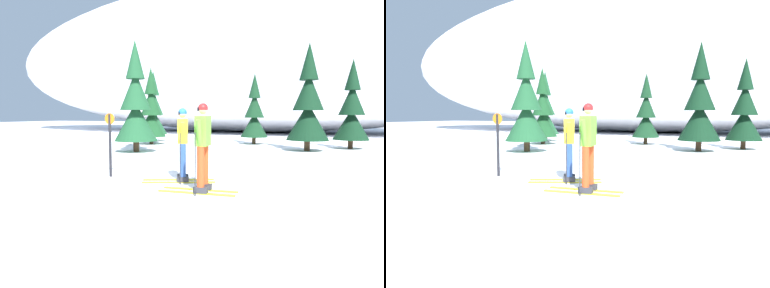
# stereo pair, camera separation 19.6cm
# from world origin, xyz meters

# --- Properties ---
(ground_plane) EXTENTS (120.00, 120.00, 0.00)m
(ground_plane) POSITION_xyz_m (0.00, 0.00, 0.00)
(ground_plane) COLOR white
(skier_yellow_jacket) EXTENTS (1.75, 1.10, 1.75)m
(skier_yellow_jacket) POSITION_xyz_m (0.66, 0.35, 0.92)
(skier_yellow_jacket) COLOR gold
(skier_yellow_jacket) RESTS_ON ground
(skier_lime_jacket) EXTENTS (1.64, 0.80, 1.83)m
(skier_lime_jacket) POSITION_xyz_m (1.51, -0.53, 0.97)
(skier_lime_jacket) COLOR gold
(skier_lime_jacket) RESTS_ON ground
(pine_tree_far_left) EXTENTS (1.62, 1.62, 4.18)m
(pine_tree_far_left) POSITION_xyz_m (-6.08, 11.16, 1.75)
(pine_tree_far_left) COLOR #47301E
(pine_tree_far_left) RESTS_ON ground
(pine_tree_left) EXTENTS (1.58, 1.58, 4.09)m
(pine_tree_left) POSITION_xyz_m (-5.11, 9.14, 1.71)
(pine_tree_left) COLOR #47301E
(pine_tree_left) RESTS_ON ground
(pine_tree_center_left) EXTENTS (1.83, 1.83, 4.73)m
(pine_tree_center_left) POSITION_xyz_m (-3.85, 5.57, 1.98)
(pine_tree_center_left) COLOR #47301E
(pine_tree_center_left) RESTS_ON ground
(pine_tree_center_right) EXTENTS (1.46, 1.46, 3.78)m
(pine_tree_center_right) POSITION_xyz_m (-0.01, 11.29, 1.58)
(pine_tree_center_right) COLOR #47301E
(pine_tree_center_right) RESTS_ON ground
(pine_tree_right) EXTENTS (1.82, 1.82, 4.71)m
(pine_tree_right) POSITION_xyz_m (2.89, 8.74, 1.97)
(pine_tree_right) COLOR #47301E
(pine_tree_right) RESTS_ON ground
(pine_tree_far_right) EXTENTS (1.60, 1.60, 4.15)m
(pine_tree_far_right) POSITION_xyz_m (4.69, 10.50, 1.74)
(pine_tree_far_right) COLOR #47301E
(pine_tree_far_right) RESTS_ON ground
(snow_ridge_background) EXTENTS (51.92, 20.46, 13.24)m
(snow_ridge_background) POSITION_xyz_m (-2.65, 24.29, 6.62)
(snow_ridge_background) COLOR white
(snow_ridge_background) RESTS_ON ground
(trail_marker_post) EXTENTS (0.28, 0.07, 1.63)m
(trail_marker_post) POSITION_xyz_m (-1.31, 0.24, 0.92)
(trail_marker_post) COLOR black
(trail_marker_post) RESTS_ON ground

